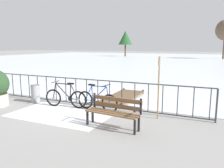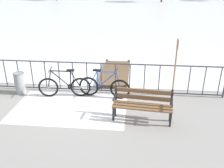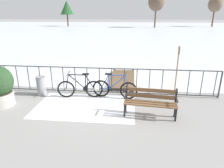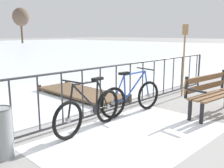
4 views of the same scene
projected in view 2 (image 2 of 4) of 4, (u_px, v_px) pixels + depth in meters
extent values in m
plane|color=gray|center=(88.00, 92.00, 8.37)|extent=(160.00, 160.00, 0.00)
cube|color=silver|center=(126.00, 6.00, 34.29)|extent=(80.00, 56.00, 0.03)
cube|color=white|center=(70.00, 108.00, 7.31)|extent=(3.39, 2.07, 0.01)
cylinder|color=#38383D|center=(86.00, 63.00, 7.96)|extent=(9.00, 0.04, 0.04)
cylinder|color=#38383D|center=(88.00, 90.00, 8.34)|extent=(9.00, 0.04, 0.04)
cylinder|color=#38383D|center=(5.00, 74.00, 8.41)|extent=(0.03, 0.03, 0.97)
cylinder|color=#38383D|center=(19.00, 74.00, 8.37)|extent=(0.03, 0.03, 0.97)
cylinder|color=#38383D|center=(32.00, 75.00, 8.32)|extent=(0.03, 0.03, 0.97)
cylinder|color=#38383D|center=(46.00, 75.00, 8.28)|extent=(0.03, 0.03, 0.97)
cylinder|color=#38383D|center=(59.00, 76.00, 8.24)|extent=(0.03, 0.03, 0.97)
cylinder|color=#38383D|center=(73.00, 76.00, 8.19)|extent=(0.03, 0.03, 0.97)
cylinder|color=#38383D|center=(87.00, 77.00, 8.15)|extent=(0.03, 0.03, 0.97)
cylinder|color=#38383D|center=(101.00, 77.00, 8.11)|extent=(0.03, 0.03, 0.97)
cylinder|color=#38383D|center=(115.00, 78.00, 8.06)|extent=(0.03, 0.03, 0.97)
cylinder|color=#38383D|center=(130.00, 78.00, 8.02)|extent=(0.03, 0.03, 0.97)
cylinder|color=#38383D|center=(144.00, 79.00, 7.98)|extent=(0.03, 0.03, 0.97)
cylinder|color=#38383D|center=(159.00, 79.00, 7.93)|extent=(0.03, 0.03, 0.97)
cylinder|color=#38383D|center=(174.00, 80.00, 7.89)|extent=(0.03, 0.03, 0.97)
cylinder|color=#38383D|center=(189.00, 80.00, 7.85)|extent=(0.03, 0.03, 0.97)
cylinder|color=#38383D|center=(204.00, 81.00, 7.80)|extent=(0.03, 0.03, 0.97)
cylinder|color=#38383D|center=(220.00, 81.00, 7.76)|extent=(0.03, 0.03, 0.97)
torus|color=black|center=(81.00, 87.00, 7.92)|extent=(0.66, 0.14, 0.66)
cylinder|color=gray|center=(81.00, 87.00, 7.92)|extent=(0.09, 0.07, 0.08)
torus|color=black|center=(48.00, 87.00, 7.90)|extent=(0.66, 0.14, 0.66)
cylinder|color=gray|center=(48.00, 87.00, 7.90)|extent=(0.09, 0.07, 0.08)
cylinder|color=black|center=(70.00, 79.00, 7.80)|extent=(0.08, 0.05, 0.53)
cylinder|color=black|center=(61.00, 79.00, 7.79)|extent=(0.61, 0.11, 0.59)
cylinder|color=black|center=(61.00, 71.00, 7.69)|extent=(0.63, 0.11, 0.07)
cylinder|color=black|center=(75.00, 87.00, 7.92)|extent=(0.34, 0.07, 0.05)
cylinder|color=black|center=(76.00, 79.00, 7.81)|extent=(0.32, 0.07, 0.56)
cylinder|color=black|center=(49.00, 79.00, 7.79)|extent=(0.16, 0.05, 0.59)
cube|color=black|center=(70.00, 70.00, 7.68)|extent=(0.25, 0.13, 0.05)
cylinder|color=black|center=(50.00, 69.00, 7.66)|extent=(0.09, 0.52, 0.03)
cylinder|color=black|center=(70.00, 87.00, 7.91)|extent=(0.18, 0.04, 0.18)
torus|color=black|center=(89.00, 86.00, 7.98)|extent=(0.66, 0.14, 0.66)
cylinder|color=gray|center=(89.00, 86.00, 7.98)|extent=(0.09, 0.07, 0.08)
torus|color=black|center=(120.00, 89.00, 7.78)|extent=(0.66, 0.14, 0.66)
cylinder|color=gray|center=(120.00, 89.00, 7.78)|extent=(0.09, 0.07, 0.08)
cylinder|color=#2D51B2|center=(98.00, 79.00, 7.81)|extent=(0.08, 0.04, 0.53)
cylinder|color=#2D51B2|center=(107.00, 80.00, 7.74)|extent=(0.61, 0.11, 0.59)
cylinder|color=#2D51B2|center=(107.00, 72.00, 7.64)|extent=(0.63, 0.11, 0.07)
cylinder|color=#2D51B2|center=(94.00, 87.00, 7.95)|extent=(0.34, 0.07, 0.05)
cylinder|color=#2D51B2|center=(93.00, 79.00, 7.84)|extent=(0.32, 0.07, 0.56)
cylinder|color=#2D51B2|center=(118.00, 81.00, 7.67)|extent=(0.16, 0.05, 0.59)
cube|color=black|center=(97.00, 70.00, 7.69)|extent=(0.25, 0.13, 0.05)
cylinder|color=black|center=(116.00, 71.00, 7.55)|extent=(0.09, 0.52, 0.03)
cylinder|color=black|center=(99.00, 87.00, 7.91)|extent=(0.18, 0.04, 0.18)
cube|color=brown|center=(143.00, 104.00, 6.63)|extent=(1.60, 0.25, 0.04)
cube|color=brown|center=(142.00, 107.00, 6.49)|extent=(1.60, 0.25, 0.04)
cube|color=brown|center=(142.00, 109.00, 6.35)|extent=(1.60, 0.25, 0.04)
cube|color=brown|center=(143.00, 98.00, 6.66)|extent=(1.60, 0.20, 0.12)
cube|color=brown|center=(144.00, 91.00, 6.58)|extent=(1.60, 0.20, 0.12)
cube|color=black|center=(170.00, 119.00, 6.33)|extent=(0.06, 0.06, 0.44)
cube|color=black|center=(170.00, 114.00, 6.56)|extent=(0.06, 0.06, 0.44)
cube|color=black|center=(172.00, 97.00, 6.49)|extent=(0.05, 0.05, 0.45)
cube|color=black|center=(172.00, 102.00, 6.28)|extent=(0.08, 0.40, 0.04)
cube|color=black|center=(113.00, 113.00, 6.60)|extent=(0.06, 0.06, 0.44)
cube|color=black|center=(115.00, 109.00, 6.83)|extent=(0.06, 0.06, 0.44)
cube|color=black|center=(116.00, 93.00, 6.76)|extent=(0.05, 0.05, 0.45)
cube|color=black|center=(114.00, 97.00, 6.55)|extent=(0.08, 0.40, 0.04)
cylinder|color=gray|center=(20.00, 83.00, 8.14)|extent=(0.34, 0.34, 0.72)
torus|color=#545558|center=(18.00, 73.00, 7.99)|extent=(0.35, 0.35, 0.02)
cylinder|color=#937047|center=(174.00, 75.00, 7.47)|extent=(0.04, 0.04, 1.70)
cube|color=#937047|center=(178.00, 44.00, 7.07)|extent=(0.03, 0.16, 0.28)
cube|color=brown|center=(115.00, 72.00, 9.78)|extent=(1.10, 2.75, 0.06)
cylinder|color=#433323|center=(98.00, 86.00, 8.58)|extent=(0.10, 0.10, 0.20)
cylinder|color=#433323|center=(126.00, 87.00, 8.49)|extent=(0.10, 0.10, 0.20)
cylinder|color=#433323|center=(107.00, 62.00, 11.09)|extent=(0.10, 0.10, 0.20)
cylinder|color=#433323|center=(129.00, 62.00, 11.00)|extent=(0.10, 0.10, 0.20)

